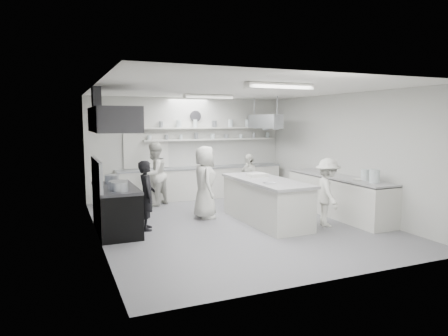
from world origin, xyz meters
name	(u,v)px	position (x,y,z in m)	size (l,w,h in m)	color
floor	(237,224)	(0.00, 0.00, -0.01)	(6.00, 7.00, 0.02)	gray
ceiling	(237,89)	(0.00, 0.00, 3.01)	(6.00, 7.00, 0.02)	white
wall_back	(189,148)	(0.00, 3.50, 1.50)	(6.00, 0.04, 3.00)	beige
wall_front	(338,179)	(0.00, -3.50, 1.50)	(6.00, 0.04, 3.00)	beige
wall_left	(96,164)	(-3.00, 0.00, 1.50)	(0.04, 7.00, 3.00)	beige
wall_right	(345,154)	(3.00, 0.00, 1.50)	(0.04, 7.00, 3.00)	beige
stove	(116,211)	(-2.60, 0.40, 0.45)	(0.80, 1.80, 0.90)	black
exhaust_hood	(113,120)	(-2.60, 0.40, 2.35)	(0.85, 2.00, 0.50)	#39393D
back_counter	(202,183)	(0.30, 3.20, 0.46)	(5.00, 0.60, 0.92)	silver
shelf_lower	(212,139)	(0.70, 3.37, 1.75)	(4.20, 0.26, 0.04)	silver
shelf_upper	(212,128)	(0.70, 3.37, 2.10)	(4.20, 0.26, 0.04)	silver
pass_through_window	(146,151)	(-1.30, 3.48, 1.45)	(1.30, 0.04, 1.00)	black
wall_clock	(195,116)	(0.20, 3.46, 2.45)	(0.32, 0.32, 0.05)	white
right_counter	(338,196)	(2.65, -0.20, 0.47)	(0.74, 3.30, 0.94)	silver
pot_rack	(265,121)	(2.00, 2.40, 2.30)	(0.30, 1.60, 0.40)	#A3A8B0
light_fixture_front	(279,86)	(0.00, -1.80, 2.94)	(1.30, 0.25, 0.10)	silver
light_fixture_rear	(208,97)	(0.00, 1.80, 2.94)	(1.30, 0.25, 0.10)	silver
prep_island	(266,202)	(0.69, -0.10, 0.47)	(0.96, 2.56, 0.95)	silver
stove_pot	(118,187)	(-2.60, -0.02, 1.02)	(0.38, 0.38, 0.23)	#A3A8B0
cook_stove	(147,195)	(-1.97, 0.30, 0.75)	(0.54, 0.36, 1.49)	black
cook_back	(154,174)	(-1.26, 2.67, 0.87)	(0.84, 0.66, 1.73)	silver
cook_island_left	(205,182)	(-0.47, 0.81, 0.86)	(0.84, 0.55, 1.73)	silver
cook_island_right	(249,180)	(1.06, 1.52, 0.72)	(0.84, 0.35, 1.44)	silver
cook_right	(327,192)	(1.77, -0.94, 0.75)	(0.98, 0.56, 1.51)	silver
bowl_island_a	(269,184)	(0.48, -0.64, 0.98)	(0.26, 0.26, 0.06)	#A3A8B0
bowl_island_b	(258,175)	(0.88, 0.65, 0.98)	(0.21, 0.21, 0.07)	silver
bowl_right	(359,180)	(2.64, -0.94, 0.97)	(0.25, 0.25, 0.06)	silver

